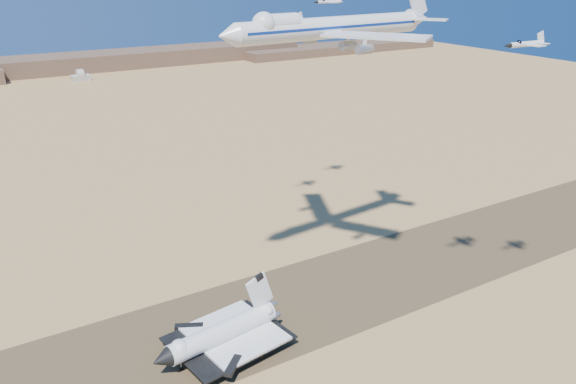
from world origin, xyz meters
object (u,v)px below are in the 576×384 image
crew_c (263,355)px  chase_jet_c (290,20)px  shuttle (222,335)px  crew_a (251,354)px  chase_jet_d (328,2)px  carrier_747 (327,28)px  chase_jet_a (526,44)px  crew_b (262,355)px

crew_c → chase_jet_c: size_ratio=0.11×
chase_jet_c → shuttle: bearing=-138.9°
crew_a → chase_jet_c: 127.24m
chase_jet_d → crew_c: bearing=-130.2°
crew_a → chase_jet_c: bearing=-34.3°
crew_a → shuttle: bearing=44.1°
carrier_747 → chase_jet_a: carrier_747 is taller
shuttle → crew_a: (6.07, -7.29, -4.86)m
chase_jet_d → carrier_747: bearing=-121.8°
chase_jet_a → chase_jet_c: bearing=103.2°
crew_c → chase_jet_a: size_ratio=0.10×
crew_a → chase_jet_a: size_ratio=0.12×
carrier_747 → chase_jet_c: 48.52m
shuttle → crew_b: 13.70m
carrier_747 → chase_jet_c: size_ratio=6.05×
crew_a → carrier_747: bearing=-55.8°
crew_b → crew_c: size_ratio=1.14×
chase_jet_c → chase_jet_d: (26.01, 11.04, 5.47)m
crew_b → chase_jet_d: (79.65, 83.56, 95.42)m
crew_c → crew_b: bearing=80.6°
carrier_747 → chase_jet_a: 58.14m
crew_a → chase_jet_a: bearing=-102.9°
crew_c → chase_jet_a: 117.00m
shuttle → carrier_747: bearing=10.6°
crew_a → chase_jet_d: chase_jet_d is taller
shuttle → crew_b: bearing=-56.4°
crew_c → chase_jet_c: bearing=-74.9°
crew_a → chase_jet_c: (56.17, 70.34, 89.92)m
crew_b → crew_c: crew_b is taller
crew_a → crew_b: 3.34m
chase_jet_a → chase_jet_d: chase_jet_d is taller
chase_jet_a → crew_b: bearing=165.5°
chase_jet_c → crew_c: bearing=-130.6°
crew_a → crew_c: bearing=-117.3°
chase_jet_a → crew_c: bearing=165.1°
shuttle → chase_jet_d: bearing=31.4°
shuttle → crew_a: shuttle is taller
shuttle → carrier_747: 100.23m
crew_c → chase_jet_d: size_ratio=0.11×
crew_c → carrier_747: bearing=-94.8°
crew_a → chase_jet_d: (82.18, 81.38, 95.40)m
shuttle → crew_a: 10.67m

